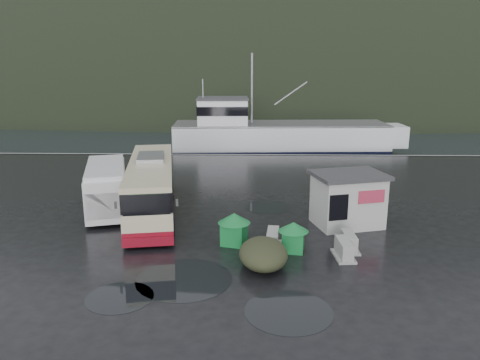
{
  "coord_description": "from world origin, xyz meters",
  "views": [
    {
      "loc": [
        3.41,
        -21.96,
        8.44
      ],
      "look_at": [
        2.71,
        4.17,
        1.7
      ],
      "focal_mm": 35.0,
      "sensor_mm": 36.0,
      "label": 1
    }
  ],
  "objects_px": {
    "fishing_trawler": "(280,142)",
    "waste_bin_right": "(293,251)",
    "jersey_barrier_b": "(348,249)",
    "ticket_kiosk": "(346,225)",
    "dome_tent": "(263,266)",
    "jersey_barrier_c": "(343,257)",
    "coach_bus": "(153,212)",
    "waste_bin_left": "(234,244)",
    "white_van": "(108,210)",
    "jersey_barrier_a": "(272,248)"
  },
  "relations": [
    {
      "from": "jersey_barrier_a",
      "to": "jersey_barrier_b",
      "type": "xyz_separation_m",
      "value": [
        3.48,
        -0.06,
        0.0
      ]
    },
    {
      "from": "waste_bin_left",
      "to": "dome_tent",
      "type": "distance_m",
      "value": 2.77
    },
    {
      "from": "waste_bin_right",
      "to": "white_van",
      "type": "bearing_deg",
      "value": 151.05
    },
    {
      "from": "dome_tent",
      "to": "jersey_barrier_c",
      "type": "relative_size",
      "value": 1.82
    },
    {
      "from": "waste_bin_left",
      "to": "jersey_barrier_c",
      "type": "relative_size",
      "value": 0.97
    },
    {
      "from": "jersey_barrier_c",
      "to": "fishing_trawler",
      "type": "distance_m",
      "value": 30.05
    },
    {
      "from": "jersey_barrier_b",
      "to": "fishing_trawler",
      "type": "distance_m",
      "value": 29.18
    },
    {
      "from": "waste_bin_right",
      "to": "ticket_kiosk",
      "type": "distance_m",
      "value": 4.72
    },
    {
      "from": "coach_bus",
      "to": "waste_bin_right",
      "type": "bearing_deg",
      "value": -45.32
    },
    {
      "from": "jersey_barrier_a",
      "to": "jersey_barrier_c",
      "type": "distance_m",
      "value": 3.23
    },
    {
      "from": "coach_bus",
      "to": "jersey_barrier_b",
      "type": "distance_m",
      "value": 11.36
    },
    {
      "from": "jersey_barrier_a",
      "to": "fishing_trawler",
      "type": "height_order",
      "value": "fishing_trawler"
    },
    {
      "from": "jersey_barrier_b",
      "to": "fishing_trawler",
      "type": "height_order",
      "value": "fishing_trawler"
    },
    {
      "from": "coach_bus",
      "to": "jersey_barrier_c",
      "type": "bearing_deg",
      "value": -41.75
    },
    {
      "from": "dome_tent",
      "to": "jersey_barrier_c",
      "type": "xyz_separation_m",
      "value": [
        3.55,
        1.0,
        0.0
      ]
    },
    {
      "from": "dome_tent",
      "to": "fishing_trawler",
      "type": "distance_m",
      "value": 31.13
    },
    {
      "from": "coach_bus",
      "to": "waste_bin_left",
      "type": "xyz_separation_m",
      "value": [
        4.85,
        -4.62,
        0.0
      ]
    },
    {
      "from": "white_van",
      "to": "jersey_barrier_a",
      "type": "xyz_separation_m",
      "value": [
        9.27,
        -5.35,
        0.0
      ]
    },
    {
      "from": "jersey_barrier_a",
      "to": "jersey_barrier_c",
      "type": "height_order",
      "value": "jersey_barrier_a"
    },
    {
      "from": "coach_bus",
      "to": "ticket_kiosk",
      "type": "distance_m",
      "value": 10.81
    },
    {
      "from": "waste_bin_left",
      "to": "waste_bin_right",
      "type": "xyz_separation_m",
      "value": [
        2.7,
        -0.76,
        0.0
      ]
    },
    {
      "from": "waste_bin_right",
      "to": "dome_tent",
      "type": "relative_size",
      "value": 0.48
    },
    {
      "from": "dome_tent",
      "to": "jersey_barrier_c",
      "type": "distance_m",
      "value": 3.69
    },
    {
      "from": "ticket_kiosk",
      "to": "jersey_barrier_c",
      "type": "bearing_deg",
      "value": -117.73
    },
    {
      "from": "coach_bus",
      "to": "dome_tent",
      "type": "bearing_deg",
      "value": -58.7
    },
    {
      "from": "fishing_trawler",
      "to": "ticket_kiosk",
      "type": "bearing_deg",
      "value": -88.47
    },
    {
      "from": "dome_tent",
      "to": "jersey_barrier_a",
      "type": "xyz_separation_m",
      "value": [
        0.47,
        1.96,
        0.0
      ]
    },
    {
      "from": "dome_tent",
      "to": "jersey_barrier_a",
      "type": "distance_m",
      "value": 2.01
    },
    {
      "from": "dome_tent",
      "to": "ticket_kiosk",
      "type": "height_order",
      "value": "ticket_kiosk"
    },
    {
      "from": "waste_bin_right",
      "to": "coach_bus",
      "type": "bearing_deg",
      "value": 144.56
    },
    {
      "from": "coach_bus",
      "to": "fishing_trawler",
      "type": "bearing_deg",
      "value": 60.36
    },
    {
      "from": "waste_bin_right",
      "to": "jersey_barrier_b",
      "type": "distance_m",
      "value": 2.58
    },
    {
      "from": "jersey_barrier_b",
      "to": "waste_bin_right",
      "type": "bearing_deg",
      "value": -175.13
    },
    {
      "from": "ticket_kiosk",
      "to": "jersey_barrier_b",
      "type": "relative_size",
      "value": 2.3
    },
    {
      "from": "jersey_barrier_b",
      "to": "jersey_barrier_c",
      "type": "xyz_separation_m",
      "value": [
        -0.4,
        -0.89,
        0.0
      ]
    },
    {
      "from": "waste_bin_left",
      "to": "dome_tent",
      "type": "relative_size",
      "value": 0.53
    },
    {
      "from": "jersey_barrier_c",
      "to": "waste_bin_right",
      "type": "bearing_deg",
      "value": 162.84
    },
    {
      "from": "white_van",
      "to": "waste_bin_right",
      "type": "distance_m",
      "value": 11.64
    },
    {
      "from": "waste_bin_left",
      "to": "ticket_kiosk",
      "type": "xyz_separation_m",
      "value": [
        5.81,
        2.8,
        0.0
      ]
    },
    {
      "from": "ticket_kiosk",
      "to": "waste_bin_left",
      "type": "bearing_deg",
      "value": -169.51
    },
    {
      "from": "coach_bus",
      "to": "white_van",
      "type": "distance_m",
      "value": 2.64
    },
    {
      "from": "white_van",
      "to": "dome_tent",
      "type": "height_order",
      "value": "white_van"
    },
    {
      "from": "jersey_barrier_c",
      "to": "ticket_kiosk",
      "type": "bearing_deg",
      "value": 77.5
    },
    {
      "from": "ticket_kiosk",
      "to": "jersey_barrier_c",
      "type": "height_order",
      "value": "ticket_kiosk"
    },
    {
      "from": "jersey_barrier_b",
      "to": "fishing_trawler",
      "type": "xyz_separation_m",
      "value": [
        -1.5,
        29.14,
        0.0
      ]
    },
    {
      "from": "jersey_barrier_b",
      "to": "ticket_kiosk",
      "type": "bearing_deg",
      "value": 80.84
    },
    {
      "from": "jersey_barrier_b",
      "to": "fishing_trawler",
      "type": "bearing_deg",
      "value": 92.95
    },
    {
      "from": "waste_bin_right",
      "to": "jersey_barrier_a",
      "type": "distance_m",
      "value": 0.96
    },
    {
      "from": "fishing_trawler",
      "to": "waste_bin_right",
      "type": "bearing_deg",
      "value": -95.07
    },
    {
      "from": "waste_bin_right",
      "to": "fishing_trawler",
      "type": "relative_size",
      "value": 0.05
    }
  ]
}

